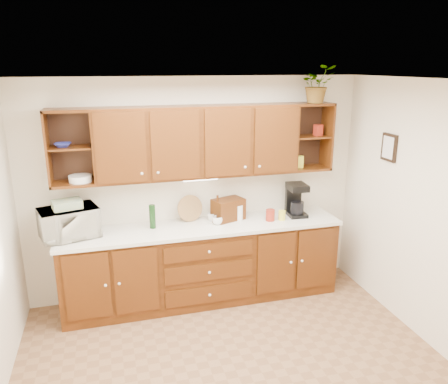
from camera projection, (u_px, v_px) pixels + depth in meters
floor at (239, 377)px, 3.95m from camera, size 4.00×4.00×0.00m
ceiling at (242, 82)px, 3.22m from camera, size 4.00×4.00×0.00m
back_wall at (197, 188)px, 5.20m from camera, size 4.00×0.00×4.00m
right_wall at (444, 222)px, 4.09m from camera, size 0.00×3.50×3.50m
base_cabinets at (203, 264)px, 5.16m from camera, size 3.20×0.60×0.90m
countertop at (203, 227)px, 5.02m from camera, size 3.24×0.64×0.04m
upper_cabinets at (199, 141)px, 4.89m from camera, size 3.20×0.33×0.80m
undercabinet_light at (200, 179)px, 4.96m from camera, size 0.40×0.05×0.02m
framed_picture at (389, 147)px, 4.76m from camera, size 0.03×0.24×0.30m
wicker_basket at (62, 235)px, 4.58m from camera, size 0.32×0.32×0.13m
microwave at (69, 223)px, 4.64m from camera, size 0.68×0.55×0.33m
towel_stack at (67, 204)px, 4.58m from camera, size 0.33×0.28×0.09m
wine_bottle at (152, 217)px, 4.91m from camera, size 0.09×0.09×0.27m
woven_tray at (190, 220)px, 5.17m from camera, size 0.32×0.16×0.31m
bread_box at (228, 209)px, 5.18m from camera, size 0.42×0.33×0.25m
mug_tree at (218, 218)px, 5.13m from camera, size 0.29×0.29×0.32m
canister_red at (270, 215)px, 5.16m from camera, size 0.13×0.13×0.14m
canister_white at (239, 213)px, 5.17m from camera, size 0.09×0.09×0.18m
canister_yellow at (282, 215)px, 5.19m from camera, size 0.11×0.11×0.11m
coffee_maker at (296, 200)px, 5.32m from camera, size 0.23×0.29×0.40m
bowl_stack at (63, 145)px, 4.51m from camera, size 0.19×0.19×0.04m
plate_stack at (80, 179)px, 4.64m from camera, size 0.25×0.25×0.07m
pantry_box_yellow at (299, 162)px, 5.27m from camera, size 0.08×0.06×0.14m
pantry_box_red at (318, 130)px, 5.21m from camera, size 0.11×0.10×0.13m
potted_plant at (317, 84)px, 5.00m from camera, size 0.40×0.35×0.43m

